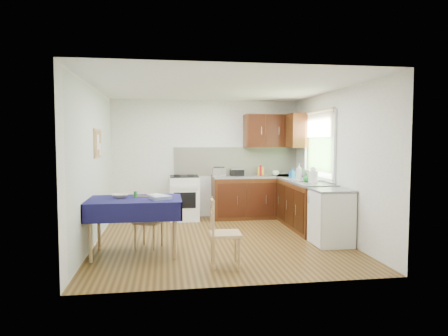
{
  "coord_description": "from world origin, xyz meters",
  "views": [
    {
      "loc": [
        -0.88,
        -6.44,
        1.65
      ],
      "look_at": [
        0.09,
        0.15,
        1.19
      ],
      "focal_mm": 32.0,
      "sensor_mm": 36.0,
      "label": 1
    }
  ],
  "objects": [
    {
      "name": "toaster",
      "position": [
        0.22,
        1.72,
        0.99
      ],
      "size": [
        0.26,
        0.16,
        0.2
      ],
      "rotation": [
        0.0,
        0.0,
        0.2
      ],
      "color": "silver",
      "rests_on": "worktop_back"
    },
    {
      "name": "dish_rack",
      "position": [
        1.73,
        0.63,
        0.92
      ],
      "size": [
        0.45,
        0.34,
        0.21
      ],
      "rotation": [
        0.0,
        0.0,
        -0.32
      ],
      "color": "gray",
      "rests_on": "worktop_right"
    },
    {
      "name": "corkboard",
      "position": [
        -1.97,
        0.3,
        1.6
      ],
      "size": [
        0.04,
        0.62,
        0.47
      ],
      "color": "#A77753",
      "rests_on": "wall_left"
    },
    {
      "name": "dining_table",
      "position": [
        -1.32,
        -0.59,
        0.7
      ],
      "size": [
        1.33,
        0.9,
        0.81
      ],
      "rotation": [
        0.0,
        0.0,
        -0.36
      ],
      "color": "#121041",
      "rests_on": "ground"
    },
    {
      "name": "worktop_back",
      "position": [
        1.05,
        1.8,
        0.88
      ],
      "size": [
        1.9,
        0.6,
        0.04
      ],
      "primitive_type": "cube",
      "color": "slate",
      "rests_on": "base_cabinets"
    },
    {
      "name": "cup",
      "position": [
        1.43,
        1.72,
        0.95
      ],
      "size": [
        0.16,
        0.16,
        0.11
      ],
      "primitive_type": "imported",
      "rotation": [
        0.0,
        0.0,
        0.24
      ],
      "color": "white",
      "rests_on": "worktop_back"
    },
    {
      "name": "sandwich_press",
      "position": [
        0.62,
        1.82,
        0.98
      ],
      "size": [
        0.28,
        0.24,
        0.16
      ],
      "rotation": [
        0.0,
        0.0,
        -0.22
      ],
      "color": "black",
      "rests_on": "worktop_back"
    },
    {
      "name": "fridge",
      "position": [
        1.7,
        -0.55,
        0.44
      ],
      "size": [
        0.58,
        0.6,
        0.89
      ],
      "color": "white",
      "rests_on": "ground"
    },
    {
      "name": "chair_near",
      "position": [
        -0.16,
        -1.35,
        0.48
      ],
      "size": [
        0.41,
        0.41,
        0.9
      ],
      "rotation": [
        0.0,
        0.0,
        1.53
      ],
      "color": "#A77753",
      "rests_on": "ground"
    },
    {
      "name": "spice_jar",
      "position": [
        -1.32,
        -0.5,
        0.86
      ],
      "size": [
        0.05,
        0.05,
        0.09
      ],
      "primitive_type": "cylinder",
      "color": "#238227",
      "rests_on": "dining_table"
    },
    {
      "name": "worktop_right",
      "position": [
        1.7,
        0.65,
        0.88
      ],
      "size": [
        0.6,
        1.7,
        0.04
      ],
      "primitive_type": "cube",
      "color": "slate",
      "rests_on": "base_cabinets"
    },
    {
      "name": "ceiling",
      "position": [
        0.0,
        0.0,
        2.5
      ],
      "size": [
        4.0,
        4.2,
        0.02
      ],
      "primitive_type": "cube",
      "color": "white",
      "rests_on": "wall_back"
    },
    {
      "name": "chair_far",
      "position": [
        -1.16,
        -0.33,
        0.45
      ],
      "size": [
        0.49,
        0.49,
        0.84
      ],
      "rotation": [
        0.0,
        0.0,
        2.75
      ],
      "color": "#A77753",
      "rests_on": "ground"
    },
    {
      "name": "upper_cabinets",
      "position": [
        1.52,
        1.8,
        1.85
      ],
      "size": [
        1.2,
        0.85,
        0.7
      ],
      "color": "#351009",
      "rests_on": "wall_back"
    },
    {
      "name": "plate_bowl",
      "position": [
        -1.53,
        -0.5,
        0.84
      ],
      "size": [
        0.25,
        0.25,
        0.06
      ],
      "primitive_type": "imported",
      "rotation": [
        0.0,
        0.0,
        -0.06
      ],
      "color": "beige",
      "rests_on": "dining_table"
    },
    {
      "name": "window",
      "position": [
        1.97,
        0.7,
        1.65
      ],
      "size": [
        0.04,
        1.48,
        1.26
      ],
      "color": "#2E4F20",
      "rests_on": "wall_right"
    },
    {
      "name": "book",
      "position": [
        -1.09,
        -0.4,
        0.82
      ],
      "size": [
        0.29,
        0.3,
        0.02
      ],
      "primitive_type": "imported",
      "rotation": [
        0.0,
        0.0,
        0.68
      ],
      "color": "white",
      "rests_on": "dining_table"
    },
    {
      "name": "wall_left",
      "position": [
        -2.0,
        0.0,
        1.25
      ],
      "size": [
        0.02,
        4.2,
        2.5
      ],
      "primitive_type": "cube",
      "color": "silver",
      "rests_on": "ground"
    },
    {
      "name": "sauce_bottle",
      "position": [
        1.1,
        1.68,
        1.02
      ],
      "size": [
        0.05,
        0.05,
        0.23
      ],
      "primitive_type": "cylinder",
      "color": "red",
      "rests_on": "worktop_back"
    },
    {
      "name": "base_cabinets",
      "position": [
        1.36,
        1.26,
        0.43
      ],
      "size": [
        1.9,
        2.3,
        0.86
      ],
      "color": "#351009",
      "rests_on": "ground"
    },
    {
      "name": "worktop_corner",
      "position": [
        1.7,
        1.8,
        0.88
      ],
      "size": [
        0.6,
        0.6,
        0.04
      ],
      "primitive_type": "cube",
      "color": "slate",
      "rests_on": "base_cabinets"
    },
    {
      "name": "kettle",
      "position": [
        1.71,
        0.28,
        1.02
      ],
      "size": [
        0.17,
        0.17,
        0.28
      ],
      "color": "white",
      "rests_on": "worktop_right"
    },
    {
      "name": "splashback",
      "position": [
        0.65,
        2.08,
        1.2
      ],
      "size": [
        2.7,
        0.02,
        0.6
      ],
      "primitive_type": "cube",
      "color": "white",
      "rests_on": "wall_back"
    },
    {
      "name": "wall_right",
      "position": [
        2.0,
        0.0,
        1.25
      ],
      "size": [
        0.02,
        4.2,
        2.5
      ],
      "primitive_type": "cube",
      "color": "silver",
      "rests_on": "ground"
    },
    {
      "name": "soap_bottle_c",
      "position": [
        1.63,
        0.4,
        0.98
      ],
      "size": [
        0.16,
        0.16,
        0.16
      ],
      "primitive_type": "imported",
      "rotation": [
        0.0,
        0.0,
        3.47
      ],
      "color": "#24862D",
      "rests_on": "worktop_right"
    },
    {
      "name": "wall_front",
      "position": [
        0.0,
        -2.1,
        1.25
      ],
      "size": [
        4.0,
        0.02,
        2.5
      ],
      "primitive_type": "cube",
      "color": "silver",
      "rests_on": "ground"
    },
    {
      "name": "stove",
      "position": [
        -0.5,
        1.8,
        0.46
      ],
      "size": [
        0.6,
        0.61,
        0.92
      ],
      "color": "white",
      "rests_on": "ground"
    },
    {
      "name": "yellow_packet",
      "position": [
        1.15,
        1.94,
        0.99
      ],
      "size": [
        0.15,
        0.13,
        0.17
      ],
      "primitive_type": "cube",
      "rotation": [
        0.0,
        0.0,
        0.41
      ],
      "color": "yellow",
      "rests_on": "worktop_back"
    },
    {
      "name": "floor",
      "position": [
        0.0,
        0.0,
        0.0
      ],
      "size": [
        4.2,
        4.2,
        0.0
      ],
      "primitive_type": "plane",
      "color": "#472E12",
      "rests_on": "ground"
    },
    {
      "name": "soap_bottle_a",
      "position": [
        1.6,
        0.74,
        1.06
      ],
      "size": [
        0.17,
        0.17,
        0.31
      ],
      "primitive_type": "imported",
      "rotation": [
        0.0,
        0.0,
        0.84
      ],
      "color": "white",
      "rests_on": "worktop_right"
    },
    {
      "name": "tea_towel",
      "position": [
        -0.95,
        -0.72,
        0.83
      ],
      "size": [
        0.34,
        0.31,
        0.05
      ],
      "primitive_type": "cube",
      "rotation": [
        0.0,
        0.0,
        0.42
      ],
      "color": "navy",
      "rests_on": "dining_table"
    },
    {
      "name": "wall_back",
      "position": [
        0.0,
        2.1,
        1.25
      ],
      "size": [
        4.0,
        0.02,
        2.5
      ],
      "primitive_type": "cube",
      "color": "silver",
      "rests_on": "ground"
    },
    {
      "name": "soap_bottle_b",
      "position": [
        1.61,
        1.17,
        1.0
      ],
      "size": [
        0.12,
        0.12,
        0.21
      ],
      "primitive_type": "imported",
      "rotation": [
        0.0,
        0.0,
        1.94
      ],
      "color": "blue",
      "rests_on": "worktop_right"
    }
  ]
}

